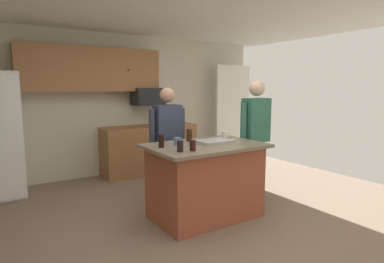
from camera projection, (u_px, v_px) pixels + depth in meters
floor at (194, 224)px, 3.78m from camera, size 7.04×7.04×0.00m
back_wall at (112, 105)px, 5.93m from camera, size 6.40×0.10×2.60m
french_door_window_panel at (232, 111)px, 7.03m from camera, size 0.90×0.06×2.00m
cabinet_run_upper at (92, 70)px, 5.46m from camera, size 2.40×0.38×0.75m
cabinet_run_lower at (149, 149)px, 6.10m from camera, size 1.80×0.63×0.90m
microwave_over_range at (148, 97)px, 5.98m from camera, size 0.56×0.40×0.32m
kitchen_island at (205, 180)px, 3.96m from camera, size 1.41×0.95×0.93m
person_guest_left at (168, 136)px, 4.54m from camera, size 0.57×0.22×1.62m
person_guest_right at (256, 131)px, 4.60m from camera, size 0.57×0.23×1.72m
mug_ceramic_white at (225, 135)px, 4.34m from camera, size 0.13×0.09×0.10m
glass_short_whisky at (189, 135)px, 4.11m from camera, size 0.08×0.08×0.16m
glass_pilsner at (193, 145)px, 3.48m from camera, size 0.07×0.07×0.12m
mug_blue_stoneware at (177, 141)px, 3.84m from camera, size 0.13×0.09×0.09m
glass_dark_ale at (180, 146)px, 3.43m from camera, size 0.07×0.07×0.12m
tumbler_amber at (161, 141)px, 3.68m from camera, size 0.06×0.06×0.15m
serving_tray at (215, 142)px, 3.96m from camera, size 0.44×0.30×0.04m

